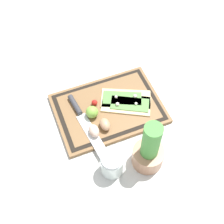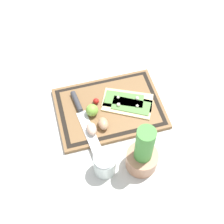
% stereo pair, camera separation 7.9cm
% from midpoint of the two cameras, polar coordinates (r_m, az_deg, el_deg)
% --- Properties ---
extents(ground_plane, '(6.00, 6.00, 0.00)m').
position_cam_midpoint_polar(ground_plane, '(1.31, 1.27, 0.39)').
color(ground_plane, silver).
extents(cutting_board, '(0.44, 0.31, 0.02)m').
position_cam_midpoint_polar(cutting_board, '(1.30, 1.28, 0.63)').
color(cutting_board, brown).
rests_on(cutting_board, ground_plane).
extents(pizza_slice_near, '(0.23, 0.17, 0.02)m').
position_cam_midpoint_polar(pizza_slice_near, '(1.31, 4.49, 2.13)').
color(pizza_slice_near, beige).
rests_on(pizza_slice_near, cutting_board).
extents(pizza_slice_far, '(0.22, 0.18, 0.02)m').
position_cam_midpoint_polar(pizza_slice_far, '(1.29, 4.71, 1.09)').
color(pizza_slice_far, beige).
rests_on(pizza_slice_far, cutting_board).
extents(knife, '(0.07, 0.31, 0.02)m').
position_cam_midpoint_polar(knife, '(1.27, -3.95, -0.05)').
color(knife, silver).
rests_on(knife, cutting_board).
extents(egg_brown, '(0.04, 0.06, 0.04)m').
position_cam_midpoint_polar(egg_brown, '(1.22, 0.23, -2.24)').
color(egg_brown, tan).
rests_on(egg_brown, cutting_board).
extents(egg_pink, '(0.04, 0.06, 0.04)m').
position_cam_midpoint_polar(egg_pink, '(1.21, -1.88, -3.19)').
color(egg_pink, beige).
rests_on(egg_pink, cutting_board).
extents(lime, '(0.05, 0.05, 0.05)m').
position_cam_midpoint_polar(lime, '(1.25, -1.88, 0.24)').
color(lime, '#7FB742').
rests_on(lime, cutting_board).
extents(cherry_tomato_red, '(0.02, 0.02, 0.02)m').
position_cam_midpoint_polar(cherry_tomato_red, '(1.29, -1.21, 1.93)').
color(cherry_tomato_red, red).
rests_on(cherry_tomato_red, cutting_board).
extents(herb_pot, '(0.12, 0.12, 0.24)m').
position_cam_midpoint_polar(herb_pot, '(1.12, 7.67, -7.80)').
color(herb_pot, '#AD7A5B').
rests_on(herb_pot, ground_plane).
extents(sauce_jar, '(0.08, 0.08, 0.10)m').
position_cam_midpoint_polar(sauce_jar, '(1.14, 0.66, -9.66)').
color(sauce_jar, silver).
rests_on(sauce_jar, ground_plane).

